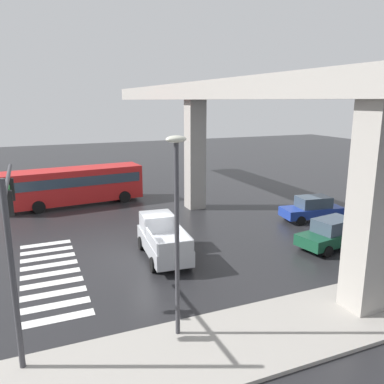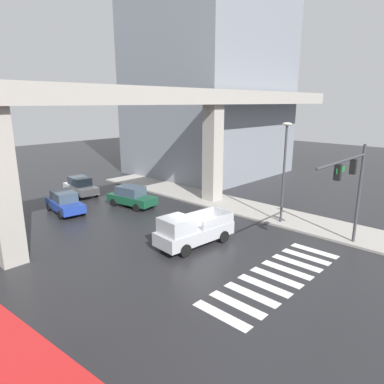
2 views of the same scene
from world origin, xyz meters
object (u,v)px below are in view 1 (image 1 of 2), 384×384
city_bus (74,184)px  street_lamp_near_corner (177,216)px  sedan_blue (312,208)px  sedan_dark_green (332,233)px  traffic_signal_mast (10,223)px  pickup_truck (162,239)px

city_bus → street_lamp_near_corner: street_lamp_near_corner is taller
sedan_blue → sedan_dark_green: size_ratio=0.99×
sedan_dark_green → traffic_signal_mast: 17.13m
city_bus → sedan_dark_green: (15.63, 12.51, -0.87)m
city_bus → sedan_blue: size_ratio=2.45×
pickup_truck → sedan_blue: bearing=100.0°
traffic_signal_mast → sedan_dark_green: bearing=99.9°
city_bus → sedan_blue: (10.92, 14.97, -0.87)m
sedan_blue → street_lamp_near_corner: street_lamp_near_corner is taller
pickup_truck → street_lamp_near_corner: street_lamp_near_corner is taller
pickup_truck → sedan_dark_green: 9.80m
sedan_blue → pickup_truck: bearing=-80.0°
pickup_truck → sedan_blue: 12.09m
city_bus → sedan_dark_green: bearing=38.7°
traffic_signal_mast → street_lamp_near_corner: street_lamp_near_corner is taller
street_lamp_near_corner → sedan_blue: bearing=124.5°
sedan_blue → city_bus: bearing=-126.1°
traffic_signal_mast → city_bus: bearing=167.8°
pickup_truck → traffic_signal_mast: traffic_signal_mast is taller
sedan_dark_green → street_lamp_near_corner: bearing=-67.1°
city_bus → sedan_blue: city_bus is taller
street_lamp_near_corner → sedan_dark_green: bearing=112.9°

